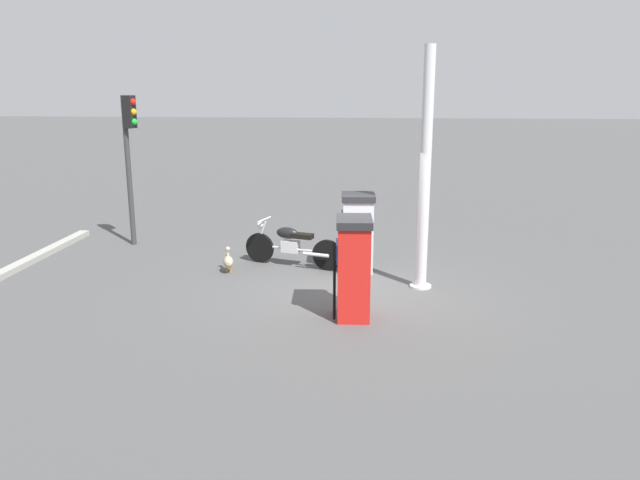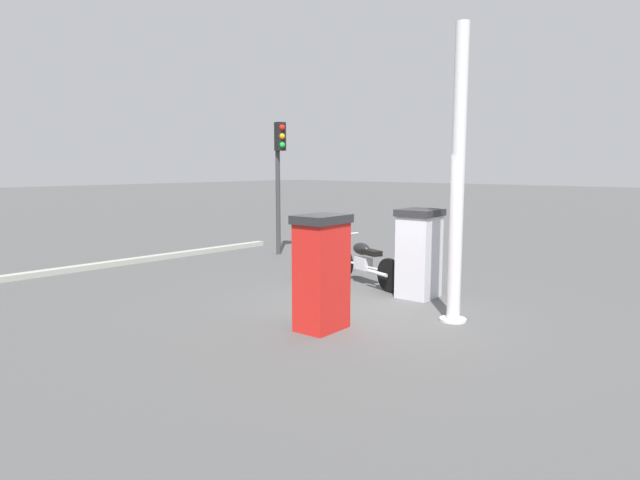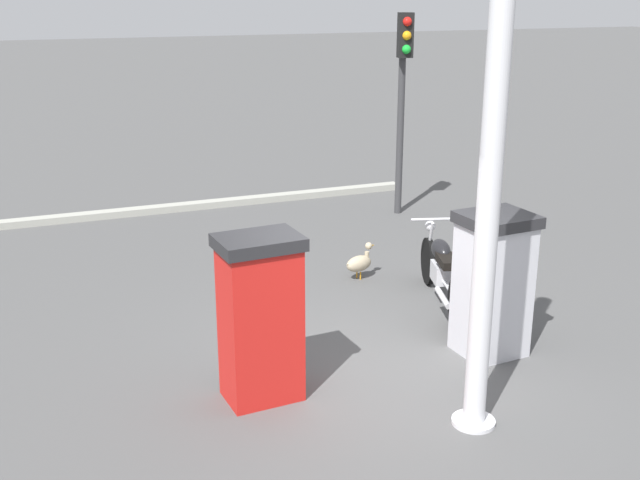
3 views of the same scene
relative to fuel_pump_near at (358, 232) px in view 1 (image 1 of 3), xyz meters
The scene contains 7 objects.
ground_plane 1.53m from the fuel_pump_near, 85.04° to the left, with size 120.00×120.00×0.00m, color #4C4C4C.
fuel_pump_near is the anchor object (origin of this frame).
fuel_pump_far 2.60m from the fuel_pump_near, 90.00° to the left, with size 0.62×0.80×1.65m.
motorcycle_near_pump 1.42m from the fuel_pump_near, ahead, with size 2.09×0.87×0.95m.
wandering_duck 2.66m from the fuel_pump_near, ahead, with size 0.29×0.49×0.49m.
roadside_traffic_light 5.71m from the fuel_pump_near, 17.62° to the right, with size 0.40×0.28×3.43m.
canopy_support_pole 2.02m from the fuel_pump_near, 141.33° to the left, with size 0.40×0.40×4.34m.
Camera 1 is at (-0.38, 10.79, 3.67)m, focal length 34.85 mm.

